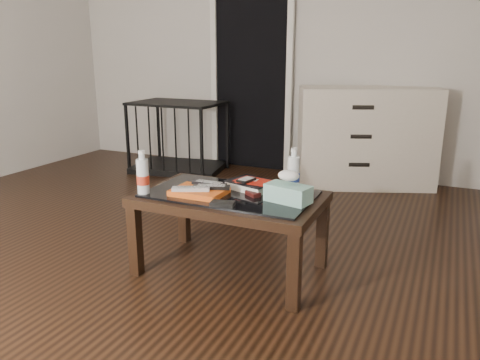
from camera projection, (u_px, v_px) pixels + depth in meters
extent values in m
plane|color=black|center=(150.00, 263.00, 2.77)|extent=(5.00, 5.00, 0.00)
plane|color=beige|center=(290.00, 36.00, 4.60)|extent=(5.00, 0.00, 5.00)
cube|color=black|center=(252.00, 72.00, 4.83)|extent=(0.80, 0.05, 2.00)
cube|color=silver|center=(214.00, 71.00, 4.97)|extent=(0.06, 0.04, 2.04)
cube|color=silver|center=(289.00, 73.00, 4.63)|extent=(0.06, 0.04, 2.04)
cube|color=black|center=(135.00, 241.00, 2.59)|extent=(0.06, 0.06, 0.40)
cube|color=black|center=(294.00, 272.00, 2.22)|extent=(0.06, 0.06, 0.40)
cube|color=black|center=(184.00, 212.00, 3.04)|extent=(0.06, 0.06, 0.40)
cube|color=black|center=(322.00, 234.00, 2.68)|extent=(0.06, 0.06, 0.40)
cube|color=black|center=(230.00, 199.00, 2.57)|extent=(1.00, 0.60, 0.05)
cube|color=black|center=(230.00, 194.00, 2.56)|extent=(0.90, 0.50, 0.01)
cube|color=beige|center=(366.00, 137.00, 4.27)|extent=(1.30, 0.90, 0.90)
cylinder|color=black|center=(359.00, 165.00, 4.10)|extent=(0.18, 0.10, 0.04)
cylinder|color=black|center=(361.00, 136.00, 4.03)|extent=(0.18, 0.10, 0.04)
cylinder|color=black|center=(363.00, 107.00, 3.96)|extent=(0.18, 0.10, 0.04)
cube|color=black|center=(179.00, 167.00, 4.92)|extent=(0.99, 0.75, 0.06)
cube|color=black|center=(177.00, 103.00, 4.74)|extent=(0.99, 0.75, 0.02)
cube|color=black|center=(128.00, 139.00, 4.76)|extent=(0.03, 0.03, 0.70)
cube|color=black|center=(202.00, 145.00, 4.42)|extent=(0.03, 0.03, 0.70)
cube|color=black|center=(159.00, 130.00, 5.25)|extent=(0.03, 0.03, 0.70)
cube|color=black|center=(227.00, 136.00, 4.91)|extent=(0.03, 0.03, 0.70)
cube|color=#CB4F13|center=(199.00, 192.00, 2.53)|extent=(0.28, 0.21, 0.03)
cube|color=#B0B0B5|center=(191.00, 189.00, 2.50)|extent=(0.20, 0.13, 0.02)
cube|color=black|center=(211.00, 187.00, 2.53)|extent=(0.21, 0.11, 0.02)
cube|color=black|center=(209.00, 183.00, 2.59)|extent=(0.20, 0.05, 0.02)
cube|color=black|center=(252.00, 185.00, 2.63)|extent=(0.30, 0.26, 0.05)
cube|color=#A8170B|center=(253.00, 180.00, 2.62)|extent=(0.21, 0.17, 0.01)
cube|color=black|center=(246.00, 180.00, 2.60)|extent=(0.09, 0.12, 0.02)
cube|color=black|center=(253.00, 194.00, 2.51)|extent=(0.10, 0.09, 0.02)
cube|color=black|center=(222.00, 204.00, 2.35)|extent=(0.13, 0.09, 0.02)
cylinder|color=silver|center=(143.00, 172.00, 2.53)|extent=(0.07, 0.07, 0.24)
cylinder|color=white|center=(294.00, 169.00, 2.59)|extent=(0.08, 0.08, 0.24)
cube|color=teal|center=(288.00, 193.00, 2.40)|extent=(0.25, 0.17, 0.09)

